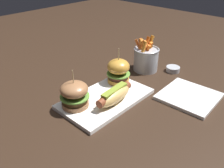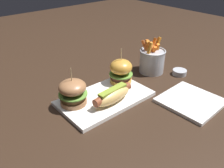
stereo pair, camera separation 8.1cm
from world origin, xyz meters
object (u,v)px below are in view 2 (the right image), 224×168
(slider_left, at_px, (73,92))
(side_plate, at_px, (191,101))
(platter_main, at_px, (105,98))
(slider_right, at_px, (121,71))
(sauce_ramekin, at_px, (180,72))
(fries_bucket, at_px, (152,60))
(hot_dog, at_px, (113,95))

(slider_left, height_order, side_plate, slider_left)
(platter_main, distance_m, slider_left, 0.13)
(slider_left, xyz_separation_m, slider_right, (0.22, 0.01, 0.00))
(slider_right, xyz_separation_m, sauce_ramekin, (0.25, -0.10, -0.05))
(platter_main, bearing_deg, fries_bucket, 8.49)
(slider_left, height_order, slider_right, slider_right)
(side_plate, bearing_deg, sauce_ramekin, 45.62)
(platter_main, distance_m, hot_dog, 0.05)
(hot_dog, distance_m, slider_left, 0.13)
(hot_dog, distance_m, sauce_ramekin, 0.37)
(slider_left, bearing_deg, fries_bucket, 0.99)
(hot_dog, height_order, sauce_ramekin, hot_dog)
(platter_main, bearing_deg, slider_left, 160.60)
(platter_main, relative_size, slider_left, 2.45)
(fries_bucket, distance_m, side_plate, 0.27)
(sauce_ramekin, distance_m, side_plate, 0.22)
(fries_bucket, bearing_deg, sauce_ramekin, -55.26)
(hot_dog, height_order, slider_left, slider_left)
(slider_left, relative_size, sauce_ramekin, 2.24)
(sauce_ramekin, bearing_deg, hot_dog, 177.74)
(platter_main, xyz_separation_m, hot_dog, (0.00, -0.04, 0.03))
(platter_main, height_order, side_plate, platter_main)
(slider_left, bearing_deg, platter_main, -19.40)
(fries_bucket, xyz_separation_m, side_plate, (-0.08, -0.25, -0.05))
(fries_bucket, xyz_separation_m, sauce_ramekin, (0.07, -0.10, -0.04))
(slider_left, distance_m, sauce_ramekin, 0.49)
(slider_right, height_order, side_plate, slider_right)
(hot_dog, bearing_deg, side_plate, -37.59)
(slider_left, distance_m, fries_bucket, 0.41)
(platter_main, bearing_deg, side_plate, -43.77)
(slider_right, bearing_deg, fries_bucket, 0.60)
(platter_main, relative_size, fries_bucket, 2.15)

